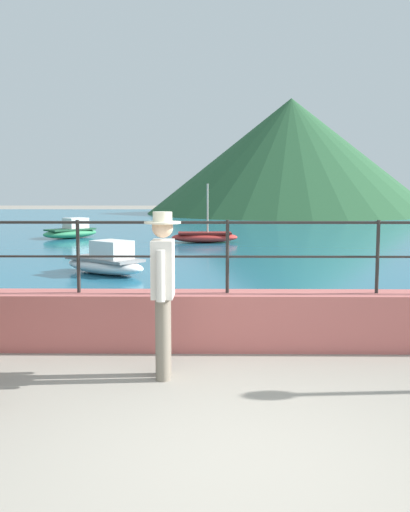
{
  "coord_description": "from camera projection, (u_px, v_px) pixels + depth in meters",
  "views": [
    {
      "loc": [
        -0.18,
        -4.26,
        2.01
      ],
      "look_at": [
        -0.28,
        3.7,
        1.1
      ],
      "focal_mm": 42.93,
      "sensor_mm": 36.0,
      "label": 1
    }
  ],
  "objects": [
    {
      "name": "railing",
      "position": [
        227.0,
        242.0,
        7.49
      ],
      "size": [
        18.44,
        0.04,
        0.9
      ],
      "color": "#282623",
      "rests_on": "promenade_wall"
    },
    {
      "name": "lake_water",
      "position": [
        216.0,
        227.0,
        30.13
      ],
      "size": [
        64.0,
        44.32,
        0.06
      ],
      "primitive_type": "cube",
      "color": "#236B89",
      "rests_on": "ground"
    },
    {
      "name": "boat_0",
      "position": [
        71.0,
        231.0,
        23.11
      ],
      "size": [
        2.22,
        2.3,
        0.76
      ],
      "color": "#338C59",
      "rests_on": "lake_water"
    },
    {
      "name": "promenade_wall",
      "position": [
        227.0,
        320.0,
        7.6
      ],
      "size": [
        20.0,
        0.56,
        0.7
      ],
      "primitive_type": "cube",
      "color": "#BC605B",
      "rests_on": "ground"
    },
    {
      "name": "boat_1",
      "position": [
        205.0,
        237.0,
        21.29
      ],
      "size": [
        2.35,
        1.03,
        2.04
      ],
      "color": "red",
      "rests_on": "lake_water"
    },
    {
      "name": "person_walking",
      "position": [
        163.0,
        286.0,
        6.35
      ],
      "size": [
        0.38,
        0.57,
        1.75
      ],
      "color": "slate",
      "rests_on": "ground"
    },
    {
      "name": "ground_plane",
      "position": [
        237.0,
        463.0,
        4.46
      ],
      "size": [
        120.0,
        120.0,
        0.0
      ],
      "primitive_type": "plane",
      "color": "gray"
    },
    {
      "name": "hill_main",
      "position": [
        291.0,
        157.0,
        44.12
      ],
      "size": [
        20.91,
        20.91,
        8.28
      ],
      "primitive_type": "cone",
      "color": "#285633",
      "rests_on": "ground"
    },
    {
      "name": "boat_3",
      "position": [
        106.0,
        262.0,
        13.66
      ],
      "size": [
        2.35,
        2.15,
        0.76
      ],
      "color": "white",
      "rests_on": "lake_water"
    }
  ]
}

